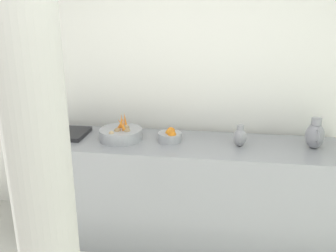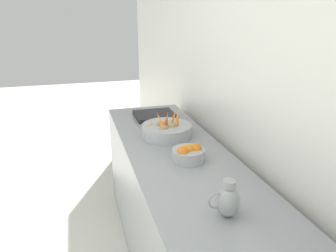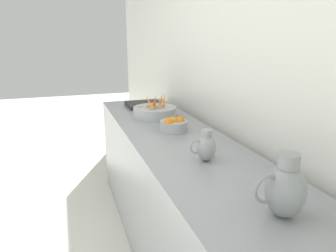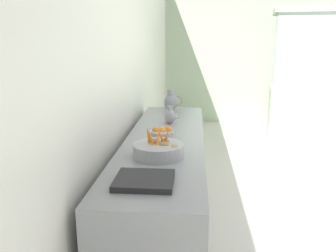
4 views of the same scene
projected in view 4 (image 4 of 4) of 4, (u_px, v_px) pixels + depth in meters
The scene contains 9 objects.
ground_plane at pixel (328, 231), 3.24m from camera, with size 14.76×14.76×0.00m, color beige.
tile_wall_left at pixel (125, 65), 3.35m from camera, with size 0.10×7.88×3.00m, color white.
prep_counter at pixel (165, 187), 3.09m from camera, with size 0.66×2.68×0.93m, color gray.
vegetable_colander at pixel (159, 149), 2.47m from camera, with size 0.36×0.36×0.22m.
orange_bowl at pixel (162, 134), 2.88m from camera, with size 0.20×0.20×0.11m.
metal_pitcher_tall at pixel (171, 102), 3.99m from camera, with size 0.21×0.15×0.25m.
metal_pitcher_short at pixel (170, 116), 3.43m from camera, with size 0.15×0.11×0.18m.
counter_sink_basin at pixel (144, 180), 2.01m from camera, with size 0.34×0.30×0.04m, color #232326.
glass_block_booth at pixel (315, 77), 5.97m from camera, with size 1.67×1.24×2.24m.
Camera 4 is at (-1.26, -3.02, 1.74)m, focal length 37.06 mm.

